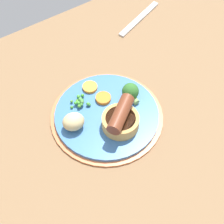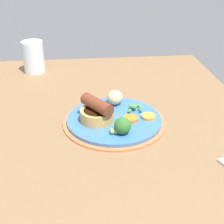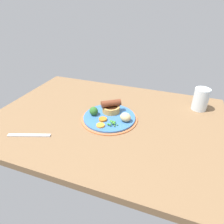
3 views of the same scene
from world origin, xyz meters
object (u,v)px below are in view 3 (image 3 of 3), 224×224
object	(u,v)px
dinner_plate	(109,118)
potato_chunk_0	(125,117)
carrot_slice_0	(100,125)
sausage_pudding	(111,107)
carrot_slice_1	(102,119)
drinking_glass	(201,99)
pea_pile	(112,123)
broccoli_floret_near	(94,111)
fork	(29,135)

from	to	relation	value
dinner_plate	potato_chunk_0	bearing A→B (deg)	-7.58
carrot_slice_0	sausage_pudding	bearing A→B (deg)	90.02
carrot_slice_1	dinner_plate	bearing A→B (deg)	63.78
potato_chunk_0	drinking_glass	size ratio (longest dim) A/B	0.45
pea_pile	drinking_glass	distance (cm)	47.91
pea_pile	carrot_slice_0	xyz separation A→B (cm)	(-4.45, -2.95, -0.62)
dinner_plate	drinking_glass	world-z (taller)	drinking_glass
dinner_plate	carrot_slice_1	world-z (taller)	carrot_slice_1
pea_pile	potato_chunk_0	bearing A→B (deg)	46.32
broccoli_floret_near	fork	size ratio (longest dim) A/B	0.30
sausage_pudding	drinking_glass	world-z (taller)	drinking_glass
pea_pile	broccoli_floret_near	xyz separation A→B (cm)	(-11.20, 4.90, 0.99)
carrot_slice_0	dinner_plate	bearing A→B (deg)	84.66
pea_pile	broccoli_floret_near	world-z (taller)	broccoli_floret_near
pea_pile	broccoli_floret_near	distance (cm)	12.26
dinner_plate	fork	world-z (taller)	dinner_plate
sausage_pudding	drinking_glass	distance (cm)	45.79
sausage_pudding	carrot_slice_0	distance (cm)	13.56
carrot_slice_0	drinking_glass	xyz separation A→B (cm)	(40.94, 33.81, 3.90)
carrot_slice_1	fork	world-z (taller)	carrot_slice_1
broccoli_floret_near	carrot_slice_1	bearing A→B (deg)	61.64
dinner_plate	sausage_pudding	bearing A→B (deg)	100.48
pea_pile	drinking_glass	xyz separation A→B (cm)	(36.49, 30.87, 3.28)
potato_chunk_0	broccoli_floret_near	bearing A→B (deg)	179.76
dinner_plate	pea_pile	xyz separation A→B (cm)	(3.62, -5.93, 1.83)
carrot_slice_1	fork	size ratio (longest dim) A/B	0.21
pea_pile	carrot_slice_1	world-z (taller)	pea_pile
potato_chunk_0	carrot_slice_0	world-z (taller)	potato_chunk_0
carrot_slice_0	drinking_glass	bearing A→B (deg)	39.55
potato_chunk_0	carrot_slice_1	distance (cm)	10.77
broccoli_floret_near	potato_chunk_0	bearing A→B (deg)	89.92
broccoli_floret_near	drinking_glass	bearing A→B (deg)	118.72
dinner_plate	potato_chunk_0	world-z (taller)	potato_chunk_0
carrot_slice_1	potato_chunk_0	bearing A→B (deg)	16.14
dinner_plate	carrot_slice_1	distance (cm)	4.71
sausage_pudding	pea_pile	world-z (taller)	sausage_pudding
sausage_pudding	potato_chunk_0	size ratio (longest dim) A/B	1.90
potato_chunk_0	carrot_slice_0	distance (cm)	12.06
carrot_slice_1	fork	bearing A→B (deg)	-141.37
broccoli_floret_near	carrot_slice_0	distance (cm)	10.47
carrot_slice_0	fork	xyz separation A→B (cm)	(-26.25, -15.23, -1.48)
drinking_glass	carrot_slice_1	bearing A→B (deg)	-145.46
carrot_slice_0	potato_chunk_0	bearing A→B (deg)	40.63
dinner_plate	drinking_glass	bearing A→B (deg)	31.86
pea_pile	potato_chunk_0	size ratio (longest dim) A/B	0.91
potato_chunk_0	dinner_plate	bearing A→B (deg)	172.42
broccoli_floret_near	drinking_glass	xyz separation A→B (cm)	(47.69, 25.96, 2.29)
potato_chunk_0	pea_pile	bearing A→B (deg)	-133.68
sausage_pudding	fork	xyz separation A→B (cm)	(-26.25, -28.62, -3.59)
pea_pile	carrot_slice_0	bearing A→B (deg)	-146.50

